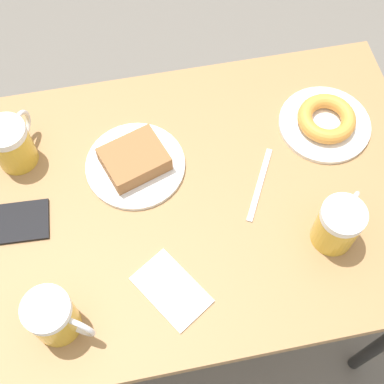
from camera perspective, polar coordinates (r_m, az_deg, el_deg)
ground_plane at (r=1.82m, az=0.00°, el=-11.54°), size 8.00×8.00×0.00m
table at (r=1.17m, az=0.00°, el=-2.16°), size 0.67×1.01×0.76m
plate_with_cake at (r=1.13m, az=-6.12°, el=3.20°), size 0.21×0.21×0.05m
plate_with_donut at (r=1.22m, az=14.07°, el=7.35°), size 0.20×0.20×0.04m
beer_mug_left at (r=0.99m, az=-14.53°, el=-12.80°), size 0.09×0.12×0.11m
beer_mug_center at (r=1.17m, az=-18.63°, el=4.93°), size 0.12×0.09×0.11m
beer_mug_right at (r=1.06m, az=15.35°, el=-3.35°), size 0.10×0.11×0.11m
napkin_folded at (r=1.03m, az=-2.21°, el=-10.38°), size 0.17×0.15×0.00m
fork at (r=1.13m, az=7.23°, el=0.84°), size 0.16×0.10×0.00m
passport_near_edge at (r=1.13m, az=-18.13°, el=-3.08°), size 0.10×0.13×0.01m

